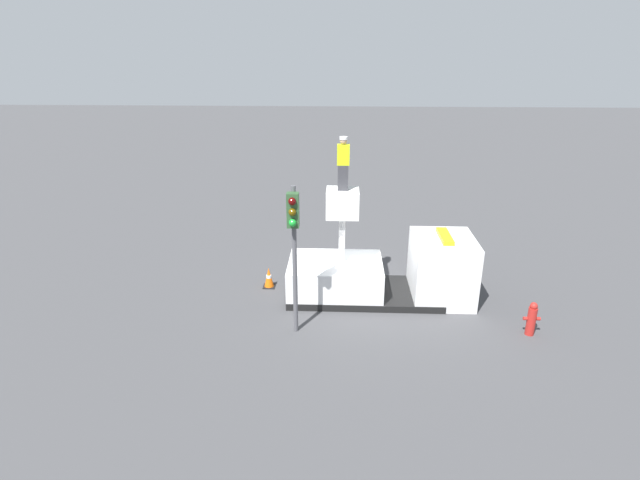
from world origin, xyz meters
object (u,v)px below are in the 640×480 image
traffic_cone_rear (269,278)px  fire_hydrant (532,319)px  traffic_light_pole (294,233)px  worker (343,164)px  bucket_truck (385,273)px

traffic_cone_rear → fire_hydrant: bearing=-18.9°
traffic_light_pole → worker: bearing=61.7°
worker → traffic_cone_rear: 5.17m
bucket_truck → fire_hydrant: (4.28, -2.36, -0.37)m
bucket_truck → worker: 4.15m
traffic_light_pole → bucket_truck: bearing=41.4°
bucket_truck → fire_hydrant: size_ratio=5.82×
bucket_truck → fire_hydrant: 4.90m
bucket_truck → traffic_cone_rear: bearing=172.5°
bucket_truck → traffic_cone_rear: size_ratio=8.37×
bucket_truck → traffic_light_pole: bearing=-138.6°
fire_hydrant → bucket_truck: bearing=151.2°
traffic_light_pole → fire_hydrant: size_ratio=4.25×
bucket_truck → traffic_light_pole: 4.60m
worker → fire_hydrant: 7.57m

